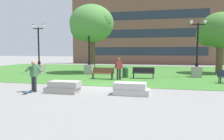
# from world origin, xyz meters

# --- Properties ---
(ground_plane) EXTENTS (140.00, 140.00, 0.00)m
(ground_plane) POSITION_xyz_m (0.00, 0.00, 0.00)
(ground_plane) COLOR gray
(grass_lawn) EXTENTS (40.00, 20.00, 0.02)m
(grass_lawn) POSITION_xyz_m (0.00, 10.00, 0.01)
(grass_lawn) COLOR #3D752D
(grass_lawn) RESTS_ON ground
(concrete_block_center) EXTENTS (1.88, 0.90, 0.64)m
(concrete_block_center) POSITION_xyz_m (-1.41, -2.51, 0.31)
(concrete_block_center) COLOR #9E9991
(concrete_block_center) RESTS_ON ground
(concrete_block_left) EXTENTS (1.82, 0.90, 0.64)m
(concrete_block_left) POSITION_xyz_m (2.24, -2.20, 0.31)
(concrete_block_left) COLOR #BCB7B2
(concrete_block_left) RESTS_ON ground
(person_skateboarder) EXTENTS (1.00, 0.54, 1.71)m
(person_skateboarder) POSITION_xyz_m (-3.14, -2.64, 0.97)
(person_skateboarder) COLOR #28282D
(person_skateboarder) RESTS_ON ground
(skateboard) EXTENTS (0.27, 1.03, 0.14)m
(skateboard) POSITION_xyz_m (-3.23, -3.01, 0.09)
(skateboard) COLOR #2D4C75
(skateboard) RESTS_ON ground
(park_bench_near_left) EXTENTS (1.82, 0.61, 0.90)m
(park_bench_near_left) POSITION_xyz_m (-0.93, 3.52, 0.54)
(park_bench_near_left) COLOR brown
(park_bench_near_left) RESTS_ON grass_lawn
(park_bench_far_left) EXTENTS (1.82, 0.61, 0.90)m
(park_bench_far_left) POSITION_xyz_m (2.21, 4.67, 0.54)
(park_bench_far_left) COLOR black
(park_bench_far_left) RESTS_ON grass_lawn
(lamp_post_left) EXTENTS (1.32, 0.80, 5.43)m
(lamp_post_left) POSITION_xyz_m (-3.24, 6.72, 1.11)
(lamp_post_left) COLOR gray
(lamp_post_left) RESTS_ON grass_lawn
(lamp_post_right) EXTENTS (1.32, 0.80, 4.92)m
(lamp_post_right) POSITION_xyz_m (-8.21, 5.99, 1.02)
(lamp_post_right) COLOR gray
(lamp_post_right) RESTS_ON grass_lawn
(lamp_post_center) EXTENTS (1.32, 0.80, 4.98)m
(lamp_post_center) POSITION_xyz_m (6.59, 6.61, 1.03)
(lamp_post_center) COLOR gray
(lamp_post_center) RESTS_ON grass_lawn
(tree_far_left) EXTENTS (4.34, 4.13, 6.08)m
(tree_far_left) POSITION_xyz_m (9.19, 10.63, 4.26)
(tree_far_left) COLOR brown
(tree_far_left) RESTS_ON grass_lawn
(tree_near_right) EXTENTS (4.73, 4.50, 6.96)m
(tree_near_right) POSITION_xyz_m (-3.51, 8.23, 4.98)
(tree_near_right) COLOR brown
(tree_near_right) RESTS_ON grass_lawn
(trash_bin) EXTENTS (0.49, 0.49, 0.96)m
(trash_bin) POSITION_xyz_m (0.67, 4.86, 0.50)
(trash_bin) COLOR #234C28
(trash_bin) RESTS_ON grass_lawn
(person_bystander_near_lawn) EXTENTS (0.70, 0.41, 1.71)m
(person_bystander_near_lawn) POSITION_xyz_m (0.43, 3.33, 0.98)
(person_bystander_near_lawn) COLOR #28282D
(person_bystander_near_lawn) RESTS_ON grass_lawn
(building_facade_distant) EXTENTS (26.42, 1.03, 12.70)m
(building_facade_distant) POSITION_xyz_m (0.68, 24.50, 6.34)
(building_facade_distant) COLOR brown
(building_facade_distant) RESTS_ON ground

